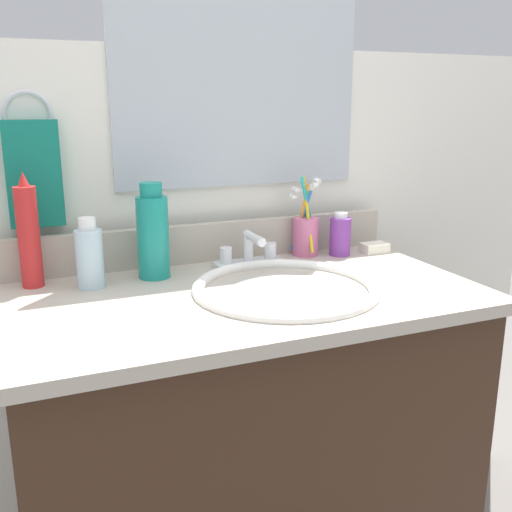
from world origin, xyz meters
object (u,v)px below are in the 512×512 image
bottle_mouthwash_teal (153,234)px  soap_bar (374,248)px  bottle_gel_clear (89,256)px  faucet (249,254)px  bottle_cream_purple (340,235)px  hand_towel (34,174)px  cup_pink (305,233)px  bottle_spray_red (29,235)px

bottle_mouthwash_teal → soap_bar: (0.56, -0.00, -0.08)m
bottle_gel_clear → soap_bar: 0.69m
faucet → bottle_gel_clear: bearing=-176.4°
bottle_cream_purple → hand_towel: bearing=172.1°
bottle_gel_clear → cup_pink: cup_pink is taller
hand_towel → bottle_spray_red: 0.14m
hand_towel → bottle_gel_clear: 0.22m
bottle_cream_purple → cup_pink: bearing=157.1°
faucet → soap_bar: faucet is taller
bottle_mouthwash_teal → cup_pink: 0.39m
soap_bar → bottle_cream_purple: bearing=172.0°
faucet → bottle_gel_clear: (-0.36, -0.02, 0.04)m
hand_towel → bottle_spray_red: hand_towel is taller
hand_towel → cup_pink: 0.63m
faucet → bottle_cream_purple: 0.24m
hand_towel → bottle_cream_purple: size_ratio=2.07×
hand_towel → bottle_spray_red: size_ratio=0.94×
bottle_cream_purple → soap_bar: bottle_cream_purple is taller
bottle_spray_red → bottle_mouthwash_teal: bearing=-7.1°
bottle_gel_clear → faucet: bearing=3.6°
bottle_cream_purple → bottle_mouthwash_teal: bearing=-178.7°
cup_pink → soap_bar: cup_pink is taller
bottle_gel_clear → bottle_mouthwash_teal: (0.14, 0.02, 0.03)m
bottle_cream_purple → bottle_mouthwash_teal: size_ratio=0.52×
bottle_gel_clear → bottle_cream_purple: bearing=3.0°
hand_towel → faucet: hand_towel is taller
hand_towel → bottle_cream_purple: bearing=-7.9°
bottle_gel_clear → bottle_cream_purple: bottle_gel_clear is taller
soap_bar → bottle_spray_red: bearing=177.7°
bottle_mouthwash_teal → bottle_gel_clear: bearing=-171.4°
hand_towel → faucet: size_ratio=1.38×
hand_towel → bottle_gel_clear: size_ratio=1.53×
faucet → cup_pink: (0.16, 0.04, 0.03)m
hand_towel → cup_pink: (0.61, -0.06, -0.16)m
hand_towel → bottle_mouthwash_teal: 0.28m
bottle_mouthwash_teal → soap_bar: bearing=-0.2°
bottle_spray_red → cup_pink: (0.63, 0.01, -0.05)m
bottle_mouthwash_teal → bottle_spray_red: bottle_spray_red is taller
bottle_mouthwash_teal → cup_pink: (0.39, 0.04, -0.04)m
faucet → bottle_gel_clear: 0.36m
bottle_spray_red → bottle_gel_clear: bearing=-25.0°
faucet → cup_pink: cup_pink is taller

